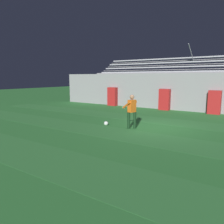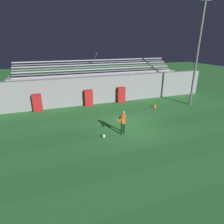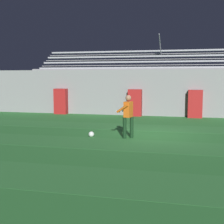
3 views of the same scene
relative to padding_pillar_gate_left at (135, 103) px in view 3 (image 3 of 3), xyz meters
The scene contains 11 objects.
ground_plane 6.26m from the padding_pillar_gate_left, 73.49° to the right, with size 80.00×80.00×0.00m, color #2D7533.
turf_stripe_near 12.11m from the padding_pillar_gate_left, 81.60° to the right, with size 28.00×1.93×0.01m, color #337A38.
turf_stripe_mid 8.32m from the padding_pillar_gate_left, 77.71° to the right, with size 28.00×1.93×0.01m, color #337A38.
turf_stripe_far 4.66m from the padding_pillar_gate_left, 67.41° to the right, with size 28.00×1.93×0.01m, color #337A38.
back_wall 1.94m from the padding_pillar_gate_left, 17.32° to the left, with size 24.00×0.60×2.80m, color gray.
padding_pillar_gate_left is the anchor object (origin of this frame).
padding_pillar_gate_right 3.53m from the padding_pillar_gate_left, ahead, with size 0.82×0.44×1.62m, color #B21E1E.
padding_pillar_far_left 4.80m from the padding_pillar_gate_left, behind, with size 0.82×0.44×1.62m, color #B21E1E.
bleacher_stand 3.17m from the padding_pillar_gate_left, 55.26° to the left, with size 18.00×3.35×5.03m.
goalkeeper 6.94m from the padding_pillar_gate_left, 83.18° to the right, with size 0.65×0.66×1.67m.
soccer_ball 7.08m from the padding_pillar_gate_left, 94.98° to the right, with size 0.22×0.22×0.22m, color white.
Camera 3 is at (1.20, -12.67, 2.35)m, focal length 50.00 mm.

